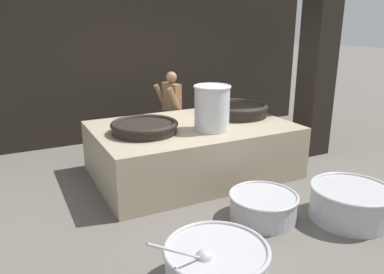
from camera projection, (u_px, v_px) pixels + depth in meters
name	position (u px, v px, depth m)	size (l,w,h in m)	color
ground_plane	(192.00, 173.00, 5.97)	(60.00, 60.00, 0.00)	#666059
back_wall	(137.00, 48.00, 7.51)	(7.93, 0.24, 3.60)	black
support_pillar	(318.00, 53.00, 6.43)	(0.47, 0.47, 3.60)	black
hearth_platform	(192.00, 149.00, 5.85)	(2.96, 1.97, 0.80)	tan
giant_wok_near	(144.00, 127.00, 5.29)	(0.96, 0.96, 0.16)	black
giant_wok_far	(237.00, 109.00, 6.26)	(1.03, 1.03, 0.20)	black
stock_pot	(212.00, 107.00, 5.35)	(0.54, 0.54, 0.65)	silver
cook	(171.00, 108.00, 6.91)	(0.40, 0.57, 1.45)	#8C6647
prep_bowl_vegetables	(216.00, 265.00, 3.32)	(1.21, 0.95, 0.80)	#B7B7BC
prep_bowl_meat	(351.00, 201.00, 4.51)	(0.99, 0.99, 0.42)	#B7B7BC
prep_bowl_extra	(263.00, 205.00, 4.52)	(0.84, 0.84, 0.33)	#B7B7BC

